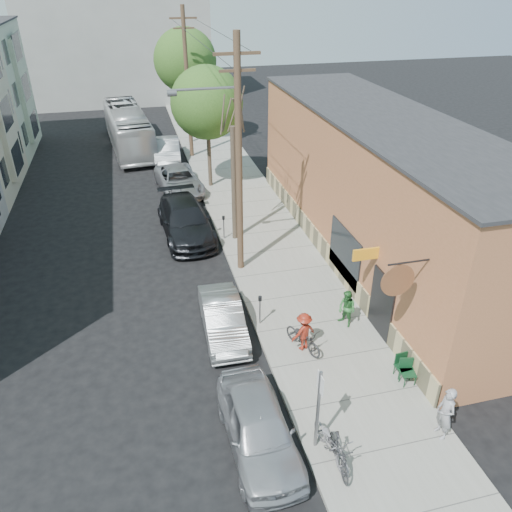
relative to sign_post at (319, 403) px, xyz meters
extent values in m
plane|color=black|center=(-2.35, 5.39, -1.83)|extent=(120.00, 120.00, 0.00)
cube|color=gray|center=(1.90, 16.39, -1.76)|extent=(4.50, 58.00, 0.15)
cube|color=#AA653F|center=(6.65, 10.39, 1.42)|extent=(5.00, 20.00, 6.50)
cube|color=#2B2B2D|center=(6.65, 10.39, 4.72)|extent=(5.20, 20.20, 0.12)
cube|color=tan|center=(4.13, 10.39, -1.28)|extent=(0.10, 20.00, 1.10)
cube|color=black|center=(4.12, 4.39, -0.53)|extent=(0.10, 1.60, 2.60)
cube|color=black|center=(4.12, 7.89, -0.23)|extent=(0.08, 3.00, 2.20)
cylinder|color=brown|center=(3.20, 2.19, 2.07)|extent=(1.10, 0.06, 1.10)
cube|color=orange|center=(3.65, 5.19, 1.27)|extent=(1.00, 0.08, 0.45)
cube|color=#A9B89C|center=(-11.60, 31.39, 2.67)|extent=(1.10, 3.20, 7.00)
cube|color=#969793|center=(-4.35, 47.39, 4.17)|extent=(18.00, 8.00, 12.00)
cube|color=slate|center=(0.00, 0.00, -0.28)|extent=(0.07, 0.07, 2.80)
cube|color=silver|center=(0.00, 0.00, 0.72)|extent=(0.02, 0.45, 0.60)
cylinder|color=slate|center=(-0.10, 5.92, -1.13)|extent=(0.06, 0.06, 1.10)
cylinder|color=black|center=(-0.10, 5.92, -0.53)|extent=(0.14, 0.14, 0.18)
cylinder|color=slate|center=(-0.10, 13.20, -1.13)|extent=(0.06, 0.06, 1.10)
cylinder|color=black|center=(-0.10, 13.20, -0.53)|extent=(0.14, 0.14, 0.18)
cylinder|color=#503A28|center=(0.10, 10.23, 3.32)|extent=(0.28, 0.28, 10.00)
cube|color=#503A28|center=(0.10, 10.23, 7.52)|extent=(1.80, 0.12, 0.12)
cube|color=#503A28|center=(0.10, 10.23, 6.92)|extent=(1.40, 0.10, 0.10)
cylinder|color=slate|center=(-2.40, 10.23, 6.22)|extent=(0.35, 0.24, 0.24)
cylinder|color=#503A28|center=(0.10, 26.73, 3.32)|extent=(0.28, 0.28, 10.00)
cube|color=#503A28|center=(0.10, 26.73, 7.52)|extent=(1.80, 0.12, 0.12)
cube|color=#503A28|center=(0.10, 26.73, 6.92)|extent=(1.40, 0.10, 0.10)
cylinder|color=#44392C|center=(0.45, 13.14, 1.18)|extent=(0.24, 0.24, 5.72)
cylinder|color=#44392C|center=(0.45, 20.57, 0.74)|extent=(0.24, 0.24, 4.84)
sphere|color=#396322|center=(0.45, 20.57, 3.46)|extent=(4.26, 4.26, 4.26)
cylinder|color=#44392C|center=(0.45, 30.16, 1.20)|extent=(0.24, 0.24, 5.77)
sphere|color=#396322|center=(0.45, 30.16, 4.44)|extent=(4.63, 4.63, 4.63)
imported|color=gray|center=(3.69, -0.55, -0.81)|extent=(0.42, 0.64, 1.75)
imported|color=#2C6F32|center=(3.06, 5.02, -0.93)|extent=(0.82, 0.90, 1.51)
imported|color=maroon|center=(1.03, 4.12, -0.93)|extent=(1.10, 0.84, 1.50)
imported|color=black|center=(1.03, 4.12, -1.22)|extent=(1.26, 1.87, 0.93)
imported|color=black|center=(0.38, -0.80, -1.19)|extent=(0.60, 1.66, 0.98)
imported|color=slate|center=(0.30, -0.43, -1.19)|extent=(0.91, 1.95, 0.98)
imported|color=#AAABB2|center=(-1.55, 0.49, -1.07)|extent=(1.90, 4.52, 1.53)
imported|color=#9FA5A7|center=(-1.55, 5.85, -1.16)|extent=(1.56, 4.15, 1.35)
imported|color=black|center=(-1.89, 14.33, -0.98)|extent=(2.70, 6.00, 1.71)
imported|color=#9B9CA2|center=(-1.55, 20.36, -1.11)|extent=(2.90, 5.40, 1.44)
imported|color=#95999C|center=(-1.75, 26.00, -0.99)|extent=(2.08, 5.19, 1.68)
imported|color=white|center=(-4.26, 30.02, -0.29)|extent=(3.64, 11.26, 3.08)
camera|label=1|loc=(-4.02, -9.03, 10.16)|focal=35.00mm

